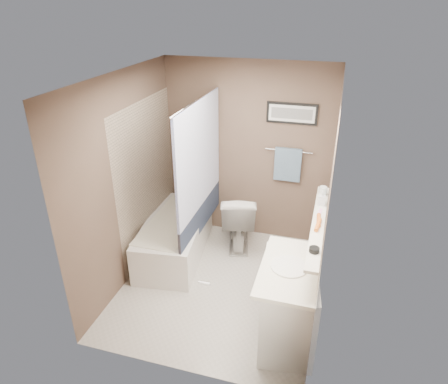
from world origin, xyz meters
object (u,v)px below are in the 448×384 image
(toilet, at_px, (238,219))
(vanity, at_px, (288,304))
(hair_brush_back, at_px, (319,220))
(hair_brush_front, at_px, (318,225))
(bathtub, at_px, (175,237))
(glass_jar, at_px, (323,191))
(soap_bottle, at_px, (322,198))
(candle_bowl_near, at_px, (314,250))

(toilet, bearing_deg, vanity, 106.99)
(vanity, bearing_deg, hair_brush_back, 59.13)
(hair_brush_back, bearing_deg, hair_brush_front, -90.00)
(bathtub, relative_size, glass_jar, 15.00)
(toilet, distance_m, vanity, 1.70)
(bathtub, relative_size, toilet, 1.91)
(vanity, xyz_separation_m, soap_bottle, (0.19, 0.79, 0.79))
(bathtub, distance_m, soap_bottle, 2.03)
(candle_bowl_near, xyz_separation_m, hair_brush_back, (0.00, 0.51, 0.00))
(glass_jar, bearing_deg, soap_bottle, -90.00)
(toilet, height_order, hair_brush_back, hair_brush_back)
(bathtub, xyz_separation_m, hair_brush_front, (1.79, -0.70, 0.89))
(vanity, distance_m, candle_bowl_near, 0.76)
(toilet, bearing_deg, glass_jar, 143.14)
(candle_bowl_near, xyz_separation_m, soap_bottle, (0.00, 0.88, 0.06))
(glass_jar, bearing_deg, bathtub, 179.53)
(toilet, distance_m, soap_bottle, 1.49)
(hair_brush_front, relative_size, hair_brush_back, 1.00)
(toilet, distance_m, glass_jar, 1.38)
(candle_bowl_near, bearing_deg, hair_brush_front, 90.00)
(candle_bowl_near, bearing_deg, vanity, 152.16)
(toilet, bearing_deg, hair_brush_front, 119.12)
(toilet, height_order, candle_bowl_near, candle_bowl_near)
(vanity, bearing_deg, bathtub, 140.32)
(vanity, bearing_deg, glass_jar, 72.73)
(toilet, height_order, soap_bottle, soap_bottle)
(bathtub, bearing_deg, toilet, 23.51)
(hair_brush_back, relative_size, glass_jar, 2.20)
(glass_jar, bearing_deg, vanity, -100.34)
(toilet, distance_m, hair_brush_front, 1.72)
(bathtub, height_order, soap_bottle, soap_bottle)
(candle_bowl_near, height_order, glass_jar, glass_jar)
(candle_bowl_near, relative_size, glass_jar, 0.90)
(toilet, xyz_separation_m, hair_brush_back, (1.05, -1.05, 0.74))
(candle_bowl_near, relative_size, soap_bottle, 0.57)
(hair_brush_back, distance_m, glass_jar, 0.60)
(bathtub, distance_m, toilet, 0.87)
(toilet, relative_size, hair_brush_back, 3.58)
(bathtub, distance_m, hair_brush_front, 2.11)
(soap_bottle, bearing_deg, candle_bowl_near, -90.00)
(bathtub, bearing_deg, soap_bottle, -15.06)
(candle_bowl_near, distance_m, hair_brush_back, 0.51)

